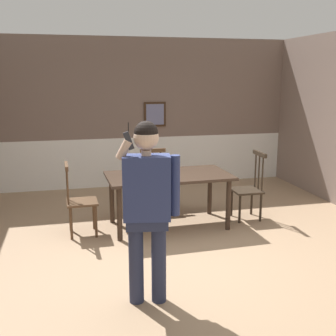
{
  "coord_description": "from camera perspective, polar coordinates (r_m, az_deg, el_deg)",
  "views": [
    {
      "loc": [
        -1.24,
        -4.55,
        2.12
      ],
      "look_at": [
        -0.23,
        -0.34,
        1.17
      ],
      "focal_mm": 44.66,
      "sensor_mm": 36.0,
      "label": 1
    }
  ],
  "objects": [
    {
      "name": "dining_table",
      "position": [
        5.92,
        0.09,
        -1.72
      ],
      "size": [
        1.76,
        0.98,
        0.77
      ],
      "rotation": [
        0.0,
        0.0,
        0.03
      ],
      "color": "#38281E",
      "rests_on": "ground_plane"
    },
    {
      "name": "chair_at_table_head",
      "position": [
        6.41,
        11.0,
        -2.7
      ],
      "size": [
        0.42,
        0.42,
        1.03
      ],
      "rotation": [
        0.0,
        0.0,
        1.55
      ],
      "color": "#2D2319",
      "rests_on": "ground_plane"
    },
    {
      "name": "chair_by_doorway",
      "position": [
        6.77,
        -1.81,
        -1.65
      ],
      "size": [
        0.43,
        0.43,
        0.97
      ],
      "rotation": [
        0.0,
        0.0,
        3.13
      ],
      "color": "#513823",
      "rests_on": "ground_plane"
    },
    {
      "name": "ground_plane",
      "position": [
        5.17,
        1.62,
        -11.85
      ],
      "size": [
        7.71,
        7.71,
        0.0
      ],
      "primitive_type": "plane",
      "color": "#9E7F60"
    },
    {
      "name": "room_back_partition",
      "position": [
        8.19,
        -4.79,
        7.08
      ],
      "size": [
        6.3,
        0.17,
        2.85
      ],
      "color": "#756056",
      "rests_on": "ground_plane"
    },
    {
      "name": "person_figure",
      "position": [
        3.83,
        -2.81,
        -4.41
      ],
      "size": [
        0.59,
        0.31,
        1.74
      ],
      "rotation": [
        0.0,
        0.0,
        2.97
      ],
      "color": "#282E49",
      "rests_on": "ground_plane"
    },
    {
      "name": "chair_near_window",
      "position": [
        5.78,
        -12.02,
        -4.38
      ],
      "size": [
        0.42,
        0.42,
        1.0
      ],
      "rotation": [
        0.0,
        0.0,
        4.74
      ],
      "color": "#513823",
      "rests_on": "ground_plane"
    }
  ]
}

